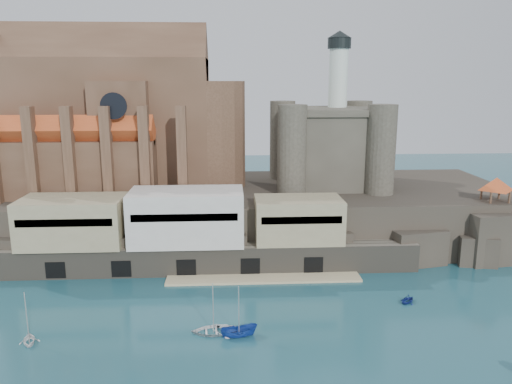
{
  "coord_description": "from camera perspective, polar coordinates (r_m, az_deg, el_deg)",
  "views": [
    {
      "loc": [
        -3.16,
        -54.2,
        30.0
      ],
      "look_at": [
        1.58,
        32.0,
        10.74
      ],
      "focal_mm": 35.0,
      "sensor_mm": 36.0,
      "label": 1
    }
  ],
  "objects": [
    {
      "name": "quay",
      "position": [
        81.2,
        -7.99,
        -4.69
      ],
      "size": [
        70.0,
        12.0,
        13.05
      ],
      "color": "#635C4F",
      "rests_on": "ground"
    },
    {
      "name": "church",
      "position": [
        98.63,
        -15.55,
        7.54
      ],
      "size": [
        47.0,
        25.93,
        30.51
      ],
      "color": "#4F3525",
      "rests_on": "promontory"
    },
    {
      "name": "boat_4",
      "position": [
        66.49,
        -24.46,
        -15.46
      ],
      "size": [
        3.12,
        2.45,
        3.17
      ],
      "primitive_type": "imported",
      "rotation": [
        0.0,
        0.0,
        3.46
      ],
      "color": "white",
      "rests_on": "ground"
    },
    {
      "name": "promontory",
      "position": [
        96.92,
        -1.28,
        -2.42
      ],
      "size": [
        100.0,
        36.0,
        10.0
      ],
      "color": "black",
      "rests_on": "ground"
    },
    {
      "name": "boat_7",
      "position": [
        73.82,
        16.9,
        -11.98
      ],
      "size": [
        2.69,
        2.83,
        2.82
      ],
      "primitive_type": "imported",
      "rotation": [
        0.0,
        0.0,
        5.39
      ],
      "color": "navy",
      "rests_on": "ground"
    },
    {
      "name": "boat_2",
      "position": [
        62.44,
        -1.95,
        -16.15
      ],
      "size": [
        1.99,
        1.95,
        4.5
      ],
      "primitive_type": "imported",
      "rotation": [
        0.0,
        0.0,
        1.73
      ],
      "color": "#173995",
      "rests_on": "ground"
    },
    {
      "name": "pavilion",
      "position": [
        93.65,
        25.76,
        0.68
      ],
      "size": [
        6.4,
        6.4,
        5.4
      ],
      "color": "#4F3525",
      "rests_on": "rock_outcrop"
    },
    {
      "name": "rock_outcrop",
      "position": [
        95.5,
        25.31,
        -4.46
      ],
      "size": [
        14.5,
        10.5,
        8.7
      ],
      "color": "black",
      "rests_on": "ground"
    },
    {
      "name": "boat_6",
      "position": [
        63.46,
        -4.86,
        -15.69
      ],
      "size": [
        1.38,
        3.99,
        5.49
      ],
      "primitive_type": "imported",
      "rotation": [
        0.0,
        0.0,
        4.78
      ],
      "color": "white",
      "rests_on": "ground"
    },
    {
      "name": "castle_keep",
      "position": [
        97.9,
        8.25,
        5.59
      ],
      "size": [
        21.2,
        21.2,
        29.3
      ],
      "color": "#423E34",
      "rests_on": "promontory"
    },
    {
      "name": "ground",
      "position": [
        62.03,
        0.18,
        -16.35
      ],
      "size": [
        300.0,
        300.0,
        0.0
      ],
      "primitive_type": "plane",
      "color": "#194753",
      "rests_on": "ground"
    }
  ]
}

